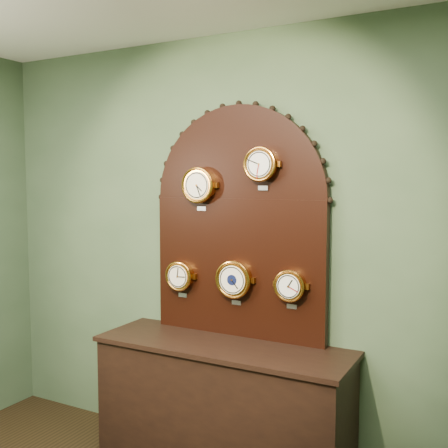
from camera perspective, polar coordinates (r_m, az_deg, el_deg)
The scene contains 8 objects.
wall_back at distance 3.54m, azimuth 1.92°, elevation -2.60°, with size 4.00×4.00×0.00m, color #465E40.
shop_counter at distance 3.58m, azimuth -0.16°, elevation -19.20°, with size 1.60×0.50×0.80m, color black.
display_board at distance 3.47m, azimuth 1.56°, elevation 1.00°, with size 1.26×0.06×1.53m.
roman_clock at distance 3.53m, azimuth -2.68°, elevation 4.15°, with size 0.24×0.08×0.29m.
arabic_clock at distance 3.32m, azimuth 3.97°, elevation 6.36°, with size 0.22×0.08×0.27m.
hygrometer at distance 3.67m, azimuth -4.70°, elevation -5.52°, with size 0.21×0.08×0.26m.
barometer at distance 3.46m, azimuth 1.09°, elevation -5.90°, with size 0.25×0.08×0.30m.
tide_clock at distance 3.31m, azimuth 7.06°, elevation -6.52°, with size 0.20×0.08×0.25m.
Camera 1 is at (1.55, -0.65, 1.86)m, focal length 42.94 mm.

